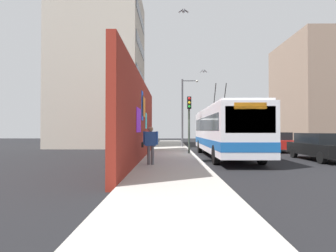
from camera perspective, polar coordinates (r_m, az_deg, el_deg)
The scene contains 15 objects.
ground_plane at distance 18.79m, azimuth 5.56°, elevation -6.22°, with size 80.00×80.00×0.00m, color black.
sidewalk_slab at distance 18.70m, azimuth 0.64°, elevation -6.02°, with size 48.00×3.20×0.15m, color #ADA8A0.
graffiti_wall at distance 15.41m, azimuth -5.82°, elevation 1.21°, with size 15.35×0.32×4.62m.
building_far_left at distance 31.02m, azimuth -13.92°, elevation 11.34°, with size 9.22×8.68×16.62m.
building_far_right at distance 40.85m, azimuth 27.79°, elevation 6.30°, with size 11.92×6.84×13.59m.
city_bus at distance 17.71m, azimuth 11.73°, elevation -0.80°, with size 11.30×2.60×4.95m.
parked_car_black at distance 18.02m, azimuth 29.25°, elevation -3.67°, with size 4.79×1.84×1.58m.
parked_car_red at distance 23.89m, azimuth 21.73°, elevation -3.03°, with size 4.32×1.81×1.58m.
parked_car_dark_gray at distance 29.07m, azimuth 17.78°, elevation -2.66°, with size 4.39×1.75×1.58m.
parked_car_white at distance 34.56m, azimuth 14.95°, elevation -2.39°, with size 4.09×1.93×1.58m.
pedestrian_near_wall at distance 12.64m, azimuth -3.72°, elevation -3.38°, with size 0.24×0.77×1.76m.
traffic_light at distance 18.82m, azimuth 4.45°, elevation 2.35°, with size 0.49×0.28×3.94m.
street_lamp at distance 26.86m, azimuth 3.41°, elevation 3.81°, with size 0.44×1.68×6.64m.
flying_pigeons at distance 18.04m, azimuth 5.69°, elevation 16.41°, with size 5.34×2.22×2.37m.
curbside_puddle at distance 15.71m, azimuth 8.81°, elevation -7.25°, with size 1.48×1.48×0.00m, color black.
Camera 1 is at (-18.63, 1.68, 1.74)m, focal length 29.07 mm.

